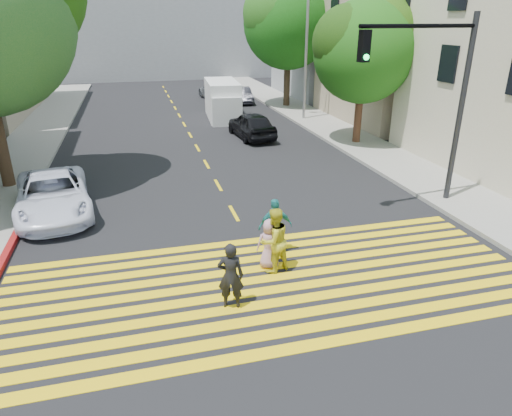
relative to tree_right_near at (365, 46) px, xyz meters
name	(u,v)px	position (x,y,z in m)	size (l,w,h in m)	color
ground	(289,313)	(-8.46, -13.62, -4.98)	(120.00, 120.00, 0.00)	black
sidewalk_left	(44,127)	(-16.96, 8.38, -4.91)	(3.00, 40.00, 0.15)	gray
sidewalk_right	(347,137)	(0.04, 1.38, -4.91)	(3.00, 60.00, 0.15)	gray
curb_red	(17,233)	(-15.36, -7.62, -4.90)	(0.20, 8.00, 0.16)	maroon
crosswalk	(273,284)	(-8.46, -12.35, -4.98)	(13.40, 5.30, 0.01)	yellow
lane_line	(182,120)	(-8.46, 8.88, -4.98)	(0.12, 34.40, 0.01)	yellow
building_right_tan	(419,40)	(6.54, 5.38, 0.02)	(10.00, 10.00, 10.00)	tan
building_right_grey	(345,35)	(6.54, 16.38, 0.02)	(10.00, 10.00, 10.00)	gray
backdrop_block	(153,22)	(-8.46, 34.38, 1.02)	(30.00, 8.00, 12.00)	gray
tree_right_near	(365,46)	(0.00, 0.00, 0.00)	(6.18, 5.84, 7.37)	#4A331A
tree_right_far	(289,18)	(-0.09, 11.63, 1.33)	(7.43, 6.99, 9.34)	#432F22
pedestrian_man	(231,276)	(-9.69, -13.03, -4.16)	(0.60, 0.39, 1.64)	black
pedestrian_woman	(274,240)	(-8.26, -11.70, -4.09)	(0.87, 0.68, 1.78)	gold
pedestrian_child	(269,244)	(-8.31, -11.47, -4.29)	(0.68, 0.44, 1.39)	#BA899E
pedestrian_extra	(275,227)	(-7.92, -10.74, -4.16)	(0.97, 0.40, 1.65)	teal
white_sedan	(53,195)	(-14.42, -6.09, -4.28)	(2.32, 5.04, 1.40)	white
dark_car_near	(252,125)	(-5.16, 2.80, -4.24)	(1.75, 4.34, 1.48)	black
silver_car	(216,91)	(-4.71, 16.56, -4.28)	(1.98, 4.86, 1.41)	gray
dark_car_parked	(242,95)	(-2.97, 14.35, -4.38)	(1.28, 3.66, 1.21)	#22232B
white_van	(223,101)	(-5.69, 8.42, -3.81)	(2.34, 5.35, 2.46)	white
traffic_signal	(436,87)	(-1.84, -8.66, -0.79)	(4.41, 0.81, 6.48)	#252629
street_lamp	(304,31)	(-0.82, 6.62, 0.56)	(2.17, 0.66, 9.66)	gray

